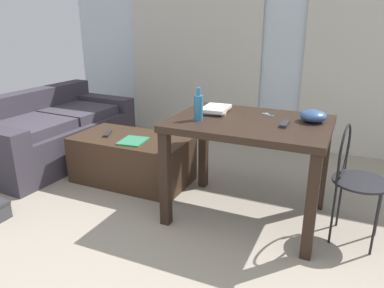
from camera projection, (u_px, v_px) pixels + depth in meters
name	position (u px, v px, depth m)	size (l,w,h in m)	color
ground_plane	(219.00, 222.00, 2.80)	(8.01, 8.01, 0.00)	gray
wall_back	(286.00, 30.00, 4.15)	(5.74, 0.10, 2.69)	silver
curtains	(283.00, 47.00, 4.13)	(3.92, 0.03, 2.31)	beige
couch	(52.00, 133.00, 3.99)	(0.99, 1.75, 0.72)	#38333D
coffee_table	(133.00, 159.00, 3.46)	(1.07, 0.59, 0.43)	#382619
craft_table	(249.00, 136.00, 2.70)	(1.12, 0.82, 0.78)	black
wire_chair	(353.00, 170.00, 2.46)	(0.37, 0.39, 0.82)	black
bottle_near	(198.00, 107.00, 2.63)	(0.07, 0.07, 0.24)	teal
bowl	(313.00, 116.00, 2.60)	(0.19, 0.19, 0.09)	#2D4C7A
book_stack	(216.00, 109.00, 2.87)	(0.22, 0.28, 0.05)	silver
tv_remote_on_table	(285.00, 124.00, 2.53)	(0.05, 0.16, 0.02)	#232326
scissors	(269.00, 115.00, 2.79)	(0.10, 0.10, 0.00)	#9EA0A5
tv_remote_primary	(108.00, 133.00, 3.46)	(0.05, 0.18, 0.02)	#232326
magazine	(133.00, 141.00, 3.26)	(0.21, 0.25, 0.01)	#2D7F56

